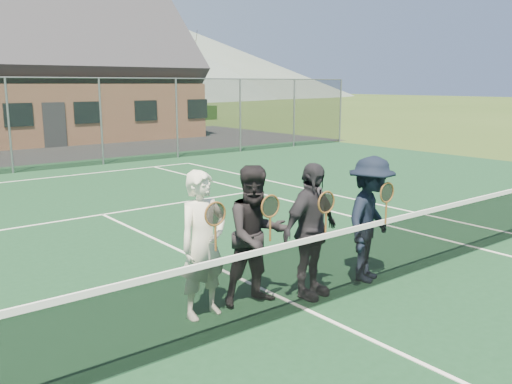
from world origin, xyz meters
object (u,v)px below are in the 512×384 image
clubhouse (34,59)px  player_b (257,235)px  tennis_net (307,271)px  player_c (311,231)px  player_a (203,245)px  player_d (370,219)px

clubhouse → player_b: 24.01m
tennis_net → player_c: (0.35, 0.32, 0.38)m
player_a → player_c: 1.48m
tennis_net → player_d: size_ratio=6.49×
tennis_net → player_a: (-1.09, 0.66, 0.38)m
clubhouse → player_c: (-3.65, -23.68, -3.07)m
player_d → tennis_net: bearing=-170.6°
player_d → clubhouse: bearing=83.9°
tennis_net → player_a: player_a is taller
player_b → tennis_net: bearing=-59.6°
player_a → player_d: 2.57m
tennis_net → clubhouse: clubhouse is taller
clubhouse → player_b: bearing=-100.5°
player_b → clubhouse: bearing=79.5°
tennis_net → player_d: bearing=9.4°
player_b → player_c: same height
tennis_net → player_b: player_b is taller
player_c → player_d: size_ratio=1.00×
player_b → player_d: size_ratio=1.00×
clubhouse → player_b: size_ratio=8.67×
tennis_net → player_b: bearing=120.4°
clubhouse → tennis_net: bearing=-99.5°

